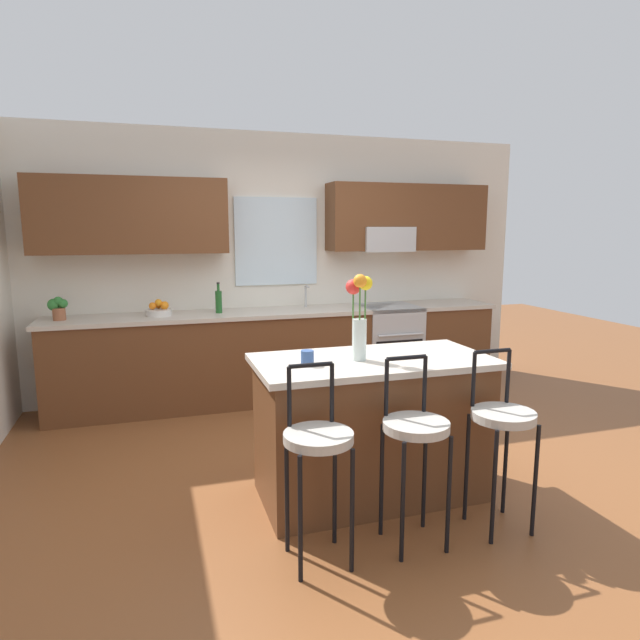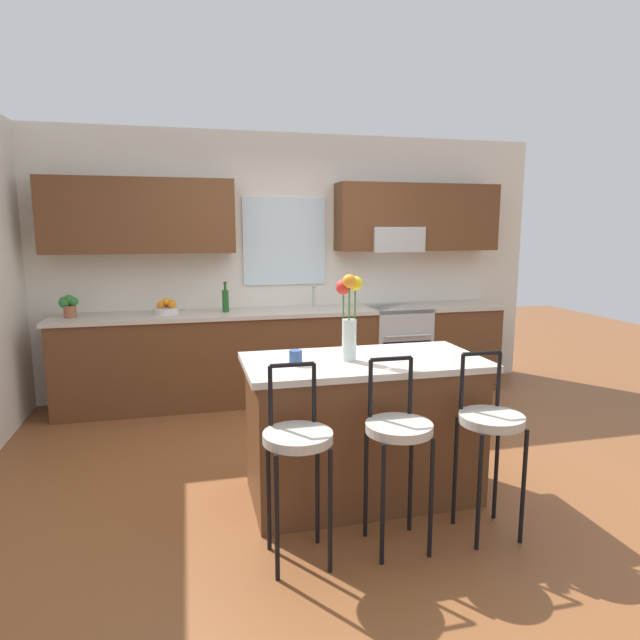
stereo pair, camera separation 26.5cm
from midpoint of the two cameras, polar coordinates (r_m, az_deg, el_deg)
ground_plane at (r=4.18m, az=3.38°, el=-14.91°), size 14.00×14.00×0.00m
back_wall_assembly at (r=5.74m, az=-2.18°, el=7.35°), size 5.60×0.50×2.70m
counter_run at (r=5.60m, az=-1.72°, el=-3.52°), size 4.56×0.64×0.92m
sink_faucet at (r=5.70m, az=0.67°, el=2.79°), size 0.02×0.13×0.23m
oven_range at (r=5.92m, az=9.23°, el=-2.99°), size 0.60×0.64×0.92m
kitchen_island at (r=3.59m, az=6.65°, el=-11.17°), size 1.51×0.77×0.92m
bar_stool_near at (r=2.85m, az=0.36°, el=-13.09°), size 0.36×0.36×1.04m
bar_stool_middle at (r=3.02m, az=10.75°, el=-11.90°), size 0.36×0.36×1.04m
bar_stool_far at (r=3.28m, az=19.68°, el=-10.56°), size 0.36×0.36×1.04m
flower_vase at (r=3.35m, az=5.32°, el=0.76°), size 0.15×0.16×0.54m
mug_ceramic at (r=3.28m, az=-0.26°, el=-3.97°), size 0.08×0.08×0.09m
fruit_bowl_oranges at (r=5.39m, az=-14.44°, el=1.14°), size 0.24×0.24×0.16m
bottle_olive_oil at (r=5.40m, az=-8.50°, el=2.07°), size 0.06×0.06×0.30m
potted_plant_small at (r=5.46m, az=-23.61°, el=1.44°), size 0.17×0.12×0.21m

